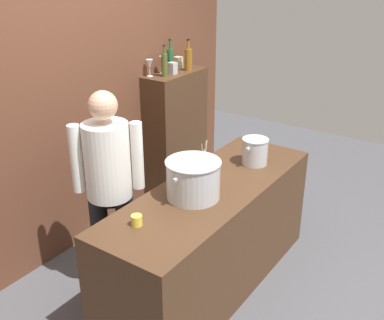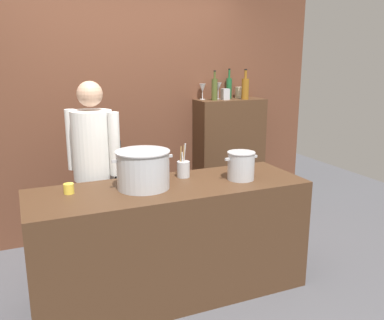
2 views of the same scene
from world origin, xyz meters
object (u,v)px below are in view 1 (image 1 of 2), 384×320
wine_bottle_olive (164,64)px  chef (109,181)px  wine_glass_short (163,61)px  stockpot_small (255,151)px  wine_bottle_green (170,59)px  wine_bottle_amber (188,59)px  spice_tin_cream (178,63)px  stockpot_large (193,179)px  utensil_crock (205,165)px  butter_jar (137,220)px  spice_tin_silver (172,68)px  wine_glass_wide (149,65)px

wine_bottle_olive → chef: bearing=-158.8°
wine_glass_short → stockpot_small: bearing=-109.1°
wine_glass_short → chef: bearing=-157.1°
wine_bottle_green → wine_bottle_olive: (-0.23, -0.10, 0.00)m
wine_bottle_amber → spice_tin_cream: 0.16m
stockpot_large → wine_bottle_olive: 1.68m
stockpot_large → wine_bottle_green: (1.37, 1.23, 0.48)m
stockpot_small → utensil_crock: 0.46m
stockpot_large → wine_glass_short: 1.80m
stockpot_small → wine_bottle_olive: size_ratio=0.92×
stockpot_small → butter_jar: bearing=172.4°
wine_bottle_olive → wine_glass_short: size_ratio=1.74×
stockpot_large → chef: bearing=113.1°
spice_tin_cream → stockpot_large: bearing=-140.7°
wine_bottle_amber → spice_tin_cream: size_ratio=2.64×
chef → stockpot_large: size_ratio=3.61×
butter_jar → spice_tin_silver: (1.80, 1.05, 0.52)m
wine_glass_short → spice_tin_cream: (0.28, 0.01, -0.07)m
wine_bottle_olive → spice_tin_cream: bearing=15.2°
wine_glass_wide → spice_tin_silver: wine_glass_wide is taller
spice_tin_silver → wine_bottle_green: bearing=45.9°
spice_tin_cream → wine_glass_short: bearing=-177.4°
wine_bottle_green → wine_glass_short: size_ratio=1.82×
chef → wine_bottle_green: bearing=-110.4°
stockpot_large → stockpot_small: stockpot_large is taller
wine_bottle_amber → wine_glass_wide: size_ratio=1.90×
spice_tin_silver → utensil_crock: bearing=-132.1°
stockpot_large → wine_bottle_amber: 1.91m
stockpot_large → spice_tin_cream: 1.99m
wine_glass_wide → spice_tin_cream: (0.45, -0.02, -0.06)m
wine_bottle_olive → wine_glass_wide: wine_bottle_olive is taller
utensil_crock → wine_bottle_green: wine_bottle_green is taller
wine_glass_wide → spice_tin_cream: wine_glass_wide is taller
stockpot_small → wine_glass_short: 1.48m
stockpot_large → wine_bottle_amber: (1.49, 1.09, 0.48)m
utensil_crock → wine_glass_wide: (0.68, 1.11, 0.54)m
chef → wine_glass_wide: size_ratio=9.76×
wine_bottle_amber → wine_glass_short: wine_bottle_amber is taller
wine_bottle_olive → spice_tin_silver: (0.13, -0.00, -0.06)m
utensil_crock → stockpot_large: bearing=-158.8°
wine_bottle_olive → wine_glass_wide: 0.15m
stockpot_large → butter_jar: bearing=171.1°
wine_bottle_amber → spice_tin_cream: (0.02, 0.14, -0.06)m
stockpot_small → wine_glass_wide: bearing=78.1°
chef → wine_glass_short: bearing=-109.1°
wine_glass_short → spice_tin_silver: 0.12m
stockpot_small → wine_bottle_green: bearing=65.8°
utensil_crock → wine_glass_short: (0.85, 1.07, 0.56)m
chef → utensil_crock: chef is taller
spice_tin_cream → spice_tin_silver: (-0.24, -0.10, -0.00)m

